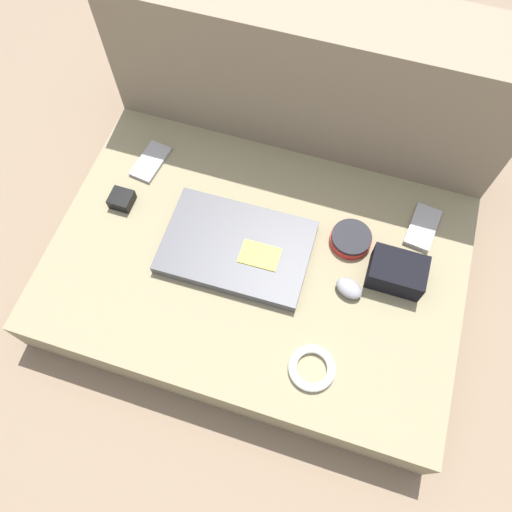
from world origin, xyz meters
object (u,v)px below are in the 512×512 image
at_px(laptop, 237,247).
at_px(phone_silver, 151,162).
at_px(speaker_puck, 351,239).
at_px(phone_black, 423,227).
at_px(camera_pouch, 397,272).
at_px(charger_brick, 122,199).
at_px(computer_mouse, 349,288).

distance_m(laptop, phone_silver, 0.34).
xyz_separation_m(laptop, speaker_puck, (0.25, 0.10, -0.00)).
bearing_deg(phone_silver, speaker_puck, 0.36).
relative_size(speaker_puck, phone_black, 0.79).
relative_size(phone_silver, camera_pouch, 1.00).
distance_m(phone_silver, charger_brick, 0.13).
relative_size(laptop, charger_brick, 6.43).
xyz_separation_m(laptop, charger_brick, (-0.31, 0.04, 0.00)).
height_order(speaker_puck, phone_silver, speaker_puck).
relative_size(computer_mouse, charger_brick, 1.39).
bearing_deg(camera_pouch, computer_mouse, -145.59).
relative_size(phone_black, charger_brick, 2.34).
bearing_deg(phone_black, laptop, -147.87).
bearing_deg(laptop, phone_black, 23.76).
bearing_deg(phone_black, camera_pouch, -98.31).
bearing_deg(laptop, speaker_puck, 21.14).
bearing_deg(phone_silver, phone_black, 9.07).
height_order(phone_black, camera_pouch, camera_pouch).
bearing_deg(speaker_puck, computer_mouse, -79.02).
bearing_deg(phone_black, computer_mouse, -115.07).
bearing_deg(camera_pouch, phone_silver, 168.83).
bearing_deg(speaker_puck, phone_silver, 172.77).
xyz_separation_m(computer_mouse, speaker_puck, (-0.02, 0.12, -0.00)).
relative_size(speaker_puck, camera_pouch, 0.79).
xyz_separation_m(computer_mouse, phone_black, (0.13, 0.21, -0.01)).
bearing_deg(laptop, phone_silver, 148.51).
relative_size(phone_silver, charger_brick, 2.32).
relative_size(camera_pouch, charger_brick, 2.32).
distance_m(computer_mouse, charger_brick, 0.59).
xyz_separation_m(laptop, phone_silver, (-0.29, 0.17, -0.01)).
height_order(phone_black, charger_brick, charger_brick).
bearing_deg(laptop, camera_pouch, 5.26).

